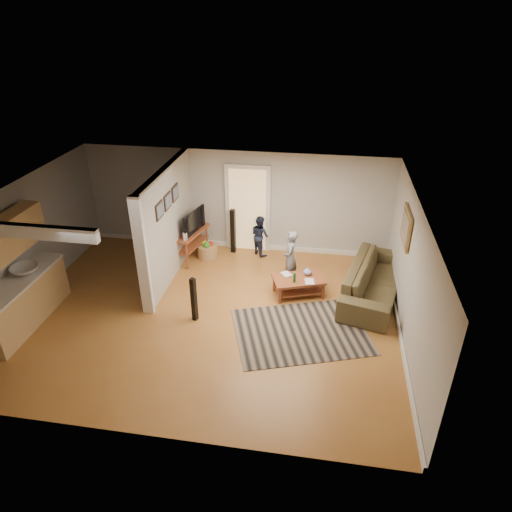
# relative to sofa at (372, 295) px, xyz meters

# --- Properties ---
(ground) EXTENTS (7.50, 7.50, 0.00)m
(ground) POSITION_rel_sofa_xyz_m (-3.30, -1.23, 0.00)
(ground) COLOR #955826
(ground) RESTS_ON ground
(room_shell) EXTENTS (7.54, 6.02, 2.52)m
(room_shell) POSITION_rel_sofa_xyz_m (-4.37, -0.80, 1.46)
(room_shell) COLOR #B1AFAA
(room_shell) RESTS_ON ground
(area_rug) EXTENTS (2.92, 2.50, 0.01)m
(area_rug) POSITION_rel_sofa_xyz_m (-1.42, -1.48, 0.01)
(area_rug) COLOR black
(area_rug) RESTS_ON ground
(sofa) EXTENTS (1.60, 2.72, 0.75)m
(sofa) POSITION_rel_sofa_xyz_m (0.00, 0.00, 0.00)
(sofa) COLOR #4C4626
(sofa) RESTS_ON ground
(coffee_table) EXTENTS (1.20, 0.93, 0.62)m
(coffee_table) POSITION_rel_sofa_xyz_m (-1.56, -0.20, 0.32)
(coffee_table) COLOR brown
(coffee_table) RESTS_ON ground
(tv_console) EXTENTS (0.68, 1.23, 1.00)m
(tv_console) POSITION_rel_sofa_xyz_m (-4.24, 0.96, 0.67)
(tv_console) COLOR brown
(tv_console) RESTS_ON ground
(speaker_left) EXTENTS (0.12, 0.12, 0.94)m
(speaker_left) POSITION_rel_sofa_xyz_m (-3.51, -1.42, 0.47)
(speaker_left) COLOR black
(speaker_left) RESTS_ON ground
(speaker_right) EXTENTS (0.13, 0.13, 1.14)m
(speaker_right) POSITION_rel_sofa_xyz_m (-3.33, 1.47, 0.57)
(speaker_right) COLOR black
(speaker_right) RESTS_ON ground
(toy_basket) EXTENTS (0.50, 0.50, 0.44)m
(toy_basket) POSITION_rel_sofa_xyz_m (-3.90, 1.09, 0.18)
(toy_basket) COLOR olive
(toy_basket) RESTS_ON ground
(child) EXTENTS (0.30, 0.46, 1.25)m
(child) POSITION_rel_sofa_xyz_m (-1.81, 0.26, 0.00)
(child) COLOR slate
(child) RESTS_ON ground
(toddler) EXTENTS (0.62, 0.62, 1.02)m
(toddler) POSITION_rel_sofa_xyz_m (-2.66, 1.47, 0.00)
(toddler) COLOR #1C233B
(toddler) RESTS_ON ground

